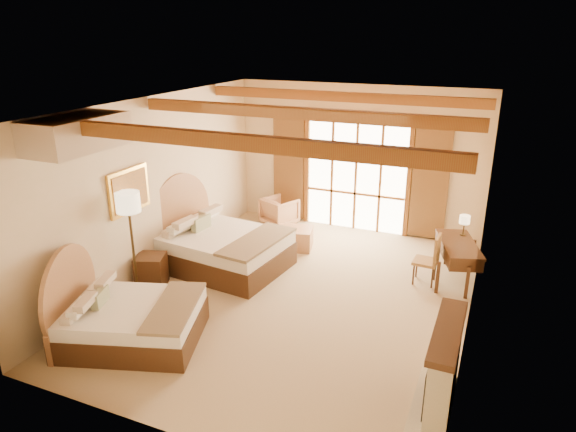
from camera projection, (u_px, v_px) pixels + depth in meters
The scene contains 19 objects.
floor at pixel (297, 295), 8.74m from camera, with size 7.00×7.00×0.00m, color tan.
wall_back at pixel (357, 159), 11.22m from camera, with size 5.50×5.50×0.00m, color beige.
wall_left at pixel (156, 187), 9.20m from camera, with size 7.00×7.00×0.00m, color beige.
wall_right at pixel (479, 231), 7.18m from camera, with size 7.00×7.00×0.00m, color beige.
ceiling at pixel (298, 105), 7.65m from camera, with size 7.00×7.00×0.00m, color #B76D35.
ceiling_beams at pixel (298, 113), 7.69m from camera, with size 5.39×4.60×0.18m, color brown, non-canonical shape.
french_doors at pixel (356, 175), 11.29m from camera, with size 3.95×0.08×2.60m.
fireplace at pixel (441, 377), 5.88m from camera, with size 0.46×1.40×1.16m.
painting at pixel (129, 191), 8.49m from camera, with size 0.06×0.95×0.75m.
canopy_valance at pixel (77, 133), 6.88m from camera, with size 0.70×1.40×0.45m, color beige.
bed_near at pixel (124, 315), 7.41m from camera, with size 2.30×1.94×1.24m.
bed_far at pixel (216, 244), 9.70m from camera, with size 2.41×1.93×1.47m.
nightstand at pixel (151, 271), 8.97m from camera, with size 0.48×0.48×0.58m, color #422714.
floor_lamp at pixel (129, 209), 8.22m from camera, with size 0.39×0.39×1.83m.
armchair at pixel (280, 211), 11.83m from camera, with size 0.68×0.70×0.64m, color tan.
ottoman at pixel (298, 238), 10.57m from camera, with size 0.58×0.58×0.42m, color #AE714F.
desk at pixel (457, 260), 9.15m from camera, with size 0.96×1.46×0.73m.
desk_chair at pixel (426, 268), 9.08m from camera, with size 0.43×0.43×0.92m.
desk_lamp at pixel (465, 220), 9.28m from camera, with size 0.19×0.19×0.38m.
Camera 1 is at (2.89, -7.19, 4.26)m, focal length 32.00 mm.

